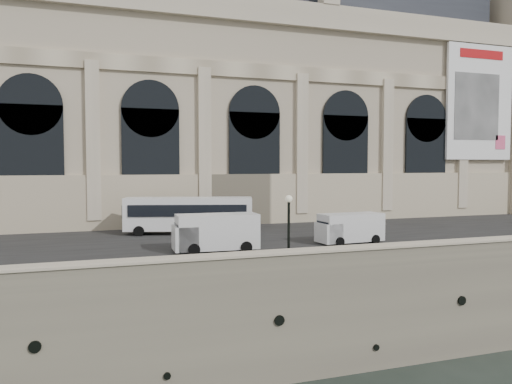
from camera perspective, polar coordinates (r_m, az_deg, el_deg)
ground at (r=33.55m, az=19.57°, el=-17.84°), size 260.00×260.00×0.00m
quay at (r=63.24m, az=-0.56°, el=-4.96°), size 160.00×70.00×6.00m
street at (r=43.57m, az=8.17°, el=-4.65°), size 160.00×24.00×0.06m
parapet at (r=32.27m, az=19.13°, el=-6.48°), size 160.00×1.40×1.21m
museum at (r=57.50m, az=-5.01°, el=10.94°), size 69.00×18.70×29.10m
clock_pavilion at (r=75.85m, az=27.09°, el=11.53°), size 13.00×14.72×36.70m
bus_left at (r=42.54m, az=-7.72°, el=-2.48°), size 10.87×5.06×3.15m
van_b at (r=38.05m, az=10.39°, el=-4.10°), size 5.17×2.38×2.25m
van_c at (r=34.07m, az=-5.05°, el=-4.65°), size 5.82×2.58×2.55m
lamp_left at (r=28.99m, az=3.76°, el=-4.49°), size 0.42×0.42×4.16m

